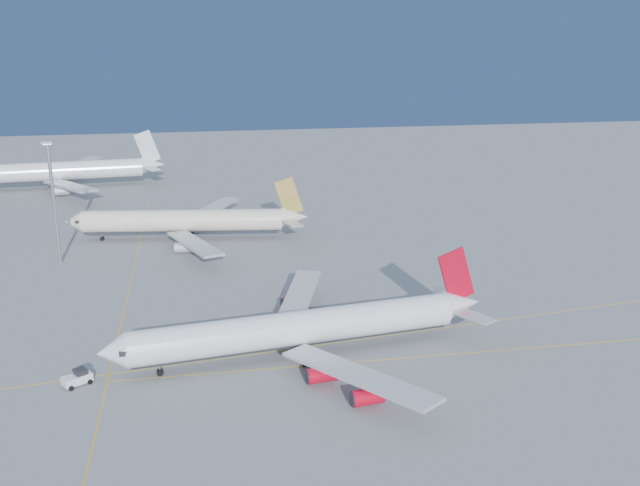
{
  "coord_description": "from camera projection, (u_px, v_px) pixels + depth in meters",
  "views": [
    {
      "loc": [
        -25.18,
        -113.81,
        50.96
      ],
      "look_at": [
        -0.35,
        27.97,
        7.0
      ],
      "focal_mm": 40.0,
      "sensor_mm": 36.0,
      "label": 1
    }
  ],
  "objects": [
    {
      "name": "ground",
      "position": [
        349.0,
        326.0,
        126.25
      ],
      "size": [
        500.0,
        500.0,
        0.0
      ],
      "primitive_type": "plane",
      "color": "slate",
      "rests_on": "ground"
    },
    {
      "name": "taxiway_lines",
      "position": [
        263.0,
        318.0,
        129.8
      ],
      "size": [
        118.86,
        140.0,
        0.02
      ],
      "color": "#E3A90C",
      "rests_on": "ground"
    },
    {
      "name": "airliner_virgin",
      "position": [
        304.0,
        328.0,
        113.76
      ],
      "size": [
        63.48,
        56.55,
        15.68
      ],
      "rotation": [
        0.0,
        0.0,
        0.14
      ],
      "color": "white",
      "rests_on": "ground"
    },
    {
      "name": "airliner_etihad",
      "position": [
        188.0,
        221.0,
        176.15
      ],
      "size": [
        59.91,
        54.96,
        15.64
      ],
      "rotation": [
        0.0,
        0.0,
        -0.12
      ],
      "color": "beige",
      "rests_on": "ground"
    },
    {
      "name": "airliner_third",
      "position": [
        61.0,
        171.0,
        232.53
      ],
      "size": [
        67.03,
        61.56,
        17.97
      ],
      "rotation": [
        0.0,
        0.0,
        0.09
      ],
      "color": "white",
      "rests_on": "ground"
    },
    {
      "name": "pushback_tug",
      "position": [
        78.0,
        378.0,
        105.38
      ],
      "size": [
        4.64,
        4.13,
        2.35
      ],
      "rotation": [
        0.0,
        0.0,
        0.57
      ],
      "color": "white",
      "rests_on": "ground"
    },
    {
      "name": "light_mast",
      "position": [
        53.0,
        192.0,
        155.01
      ],
      "size": [
        2.39,
        2.39,
        27.6
      ],
      "color": "gray",
      "rests_on": "ground"
    }
  ]
}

